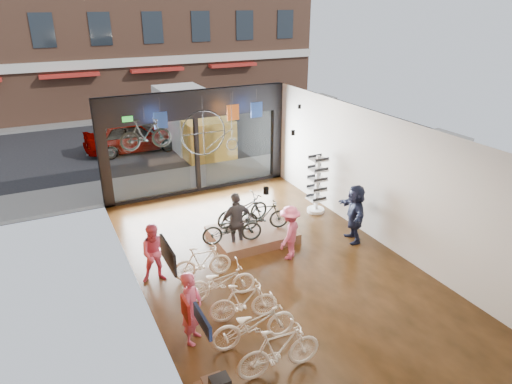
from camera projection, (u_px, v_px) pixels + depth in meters
ground_plane at (273, 266)px, 12.47m from camera, size 7.00×12.00×0.04m
ceiling at (275, 130)px, 10.98m from camera, size 7.00×12.00×0.04m
wall_left at (137, 230)px, 10.29m from camera, size 0.04×12.00×3.80m
wall_right at (381, 180)px, 13.15m from camera, size 0.04×12.00×3.80m
wall_back at (467, 351)px, 6.74m from camera, size 7.00×0.04×3.80m
storefront at (196, 142)px, 16.68m from camera, size 7.00×0.26×3.80m
exit_sign at (127, 119)px, 15.16m from camera, size 0.35×0.06×0.18m
street_road at (143, 133)px, 24.87m from camera, size 30.00×18.00×0.02m
sidewalk_near at (189, 178)px, 18.39m from camera, size 30.00×2.40×0.12m
sidewalk_far at (128, 117)px, 28.15m from camera, size 30.00×2.00×0.12m
street_car at (133, 136)px, 21.62m from camera, size 4.46×1.79×1.52m
box_truck at (194, 122)px, 21.70m from camera, size 2.25×6.74×2.66m
floor_bike_1 at (279, 350)px, 8.71m from camera, size 1.77×0.60×1.05m
floor_bike_2 at (254, 324)px, 9.48m from camera, size 1.90×0.79×0.97m
floor_bike_3 at (244, 302)px, 10.20m from camera, size 1.63×0.78×0.94m
floor_bike_4 at (221, 281)px, 10.97m from camera, size 1.78×0.85×0.90m
floor_bike_5 at (202, 262)px, 11.77m from camera, size 1.56×0.62×0.91m
display_platform at (252, 235)px, 13.79m from camera, size 2.40×1.80×0.30m
display_bike_left at (232, 228)px, 12.88m from camera, size 1.81×0.93×0.90m
display_bike_mid at (264, 215)px, 13.64m from camera, size 1.57×0.85×0.91m
display_bike_right at (243, 210)px, 13.95m from camera, size 1.85×0.86×0.93m
customer_0 at (192, 308)px, 9.41m from camera, size 0.69×0.72×1.67m
customer_1 at (156, 253)px, 11.51m from camera, size 0.87×0.73×1.60m
customer_2 at (237, 222)px, 12.97m from camera, size 1.06×0.50×1.76m
customer_3 at (290, 233)px, 12.56m from camera, size 1.15×1.09×1.57m
customer_5 at (355, 213)px, 13.45m from camera, size 1.02×1.74×1.78m
sunglasses_rack at (317, 184)px, 15.27m from camera, size 0.70×0.62×2.01m
wall_merch at (195, 347)px, 7.69m from camera, size 0.40×2.40×2.60m
penny_farthing at (213, 133)px, 15.57m from camera, size 1.97×0.06×1.58m
hung_bike at (146, 134)px, 13.90m from camera, size 1.58×0.45×0.95m
jersey_left at (161, 120)px, 14.98m from camera, size 0.45×0.03×0.55m
jersey_mid at (233, 112)px, 16.04m from camera, size 0.45×0.03×0.55m
jersey_right at (257, 110)px, 16.42m from camera, size 0.45×0.03×0.55m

